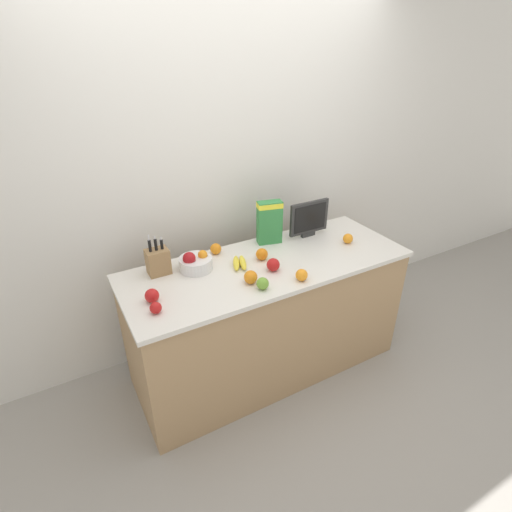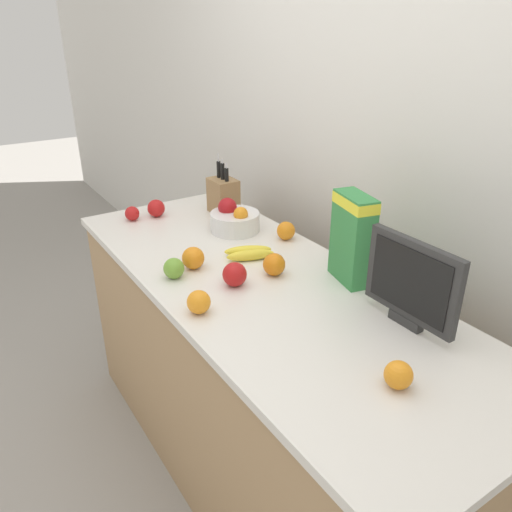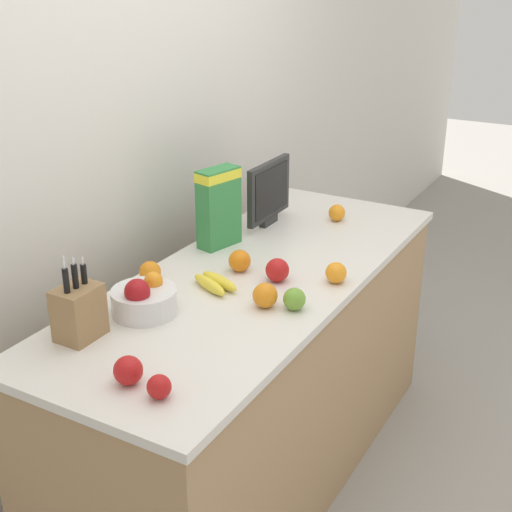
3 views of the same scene
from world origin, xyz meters
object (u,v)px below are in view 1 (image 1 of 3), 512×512
Objects in this scene: apple_middle at (152,296)px; orange_front_right at (302,275)px; small_monitor at (309,218)px; banana_bunch at (240,263)px; knife_block at (158,261)px; apple_by_knife_block at (263,284)px; orange_front_center at (348,239)px; fruit_bowl at (195,263)px; orange_mid_left at (262,254)px; orange_by_cereal at (251,277)px; apple_rightmost at (273,265)px; orange_front_left at (216,249)px; cereal_box at (269,221)px; apple_front at (156,308)px.

apple_middle is 1.07× the size of orange_front_right.
banana_bunch is at bearing -167.70° from small_monitor.
small_monitor is at bearing -1.22° from knife_block.
orange_front_center is at bearing 14.56° from apple_by_knife_block.
orange_mid_left is at bearing -12.44° from fruit_bowl.
apple_rightmost is at bearing 16.84° from orange_by_cereal.
orange_front_left is (0.41, 0.06, -0.05)m from knife_block.
orange_by_cereal is (-0.04, -0.21, 0.02)m from banana_bunch.
banana_bunch is at bearing -19.49° from fruit_bowl.
cereal_box is 4.33× the size of orange_front_center.
apple_middle and orange_mid_left have the same top height.
orange_front_center is (0.18, -0.23, -0.11)m from small_monitor.
banana_bunch is 2.69× the size of apple_by_knife_block.
orange_front_center is at bearing -9.69° from fruit_bowl.
apple_by_knife_block is (-0.64, -0.44, -0.11)m from small_monitor.
apple_by_knife_block and orange_front_right have the same top height.
apple_by_knife_block is 0.62m from apple_middle.
apple_middle is 0.57m from orange_by_cereal.
apple_rightmost reaches higher than apple_middle.
knife_block is 0.41m from orange_front_left.
banana_bunch is 0.22m from orange_by_cereal.
apple_front is 0.58m from orange_by_cereal.
fruit_bowl is at bearing -177.06° from small_monitor.
banana_bunch is 2.48× the size of apple_middle.
knife_block is 0.89× the size of cereal_box.
orange_front_center is at bearing 23.37° from orange_front_right.
orange_front_center is at bearing -19.43° from orange_front_left.
apple_by_knife_block is 0.88× the size of apple_rightmost.
apple_rightmost is 0.20m from orange_by_cereal.
knife_block is 0.88m from orange_front_right.
apple_front is at bearing -96.79° from apple_middle.
apple_rightmost reaches higher than orange_front_right.
banana_bunch is at bearing 80.47° from orange_by_cereal.
orange_front_left is at bearing 7.94° from knife_block.
apple_by_knife_block is (-0.34, -0.50, -0.13)m from cereal_box.
small_monitor is at bearing 34.59° from apple_by_knife_block.
fruit_bowl is 0.23m from orange_front_left.
apple_middle is 1.05× the size of orange_front_left.
fruit_bowl reaches higher than orange_front_left.
banana_bunch is 0.42m from orange_front_right.
apple_by_knife_block is 0.97× the size of orange_front_left.
small_monitor reaches higher than orange_front_right.
orange_mid_left is 0.35m from orange_front_right.
apple_by_knife_block is at bearing -165.44° from orange_front_center.
orange_front_left is at bearing 120.47° from apple_rightmost.
fruit_bowl is 2.52× the size of apple_rightmost.
cereal_box is 4.77× the size of apple_front.
small_monitor is 1.31m from apple_front.
orange_by_cereal is (-0.03, 0.09, 0.00)m from apple_by_knife_block.
banana_bunch is 2.76× the size of orange_front_center.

